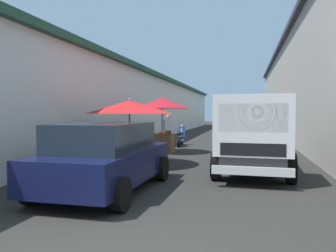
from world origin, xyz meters
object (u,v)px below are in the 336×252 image
Objects in this scene: fruit_stall_mid_lane at (130,114)px; parked_scooter at (180,137)px; hatchback_car at (106,157)px; vendor_by_crates at (168,128)px; fruit_stall_far_right at (162,110)px; fruit_stall_near_right at (253,109)px; delivery_truck at (253,137)px.

fruit_stall_mid_lane reaches higher than parked_scooter.
vendor_by_crates reaches higher than hatchback_car.
hatchback_car is 9.75m from parked_scooter.
vendor_by_crates reaches higher than parked_scooter.
hatchback_car is at bearing -178.15° from parked_scooter.
fruit_stall_far_right is at bearing 176.83° from parked_scooter.
fruit_stall_near_right is 11.72m from delivery_truck.
fruit_stall_mid_lane is at bearing 75.99° from delivery_truck.
fruit_stall_near_right reaches higher than fruit_stall_far_right.
fruit_stall_near_right is 1.65× the size of vendor_by_crates.
fruit_stall_far_right reaches higher than fruit_stall_mid_lane.
delivery_truck reaches higher than vendor_by_crates.
parked_scooter is at bearing -3.17° from fruit_stall_far_right.
fruit_stall_far_right is at bearing -2.96° from fruit_stall_mid_lane.
hatchback_car is at bearing 167.08° from fruit_stall_near_right.
parked_scooter is (2.98, -0.17, -1.33)m from fruit_stall_far_right.
fruit_stall_far_right reaches higher than hatchback_car.
fruit_stall_near_right is at bearing -39.20° from parked_scooter.
fruit_stall_mid_lane is 1.16× the size of fruit_stall_far_right.
fruit_stall_mid_lane is 6.36m from vendor_by_crates.
delivery_truck is 3.21× the size of vendor_by_crates.
delivery_truck is (-4.35, -3.54, -0.74)m from fruit_stall_far_right.
vendor_by_crates is at bearing 2.40° from fruit_stall_mid_lane.
delivery_truck is (2.41, -3.06, 0.30)m from hatchback_car.
fruit_stall_far_right reaches higher than parked_scooter.
fruit_stall_near_right reaches higher than hatchback_car.
fruit_stall_far_right is 0.60× the size of hatchback_car.
hatchback_car reaches higher than parked_scooter.
fruit_stall_far_right is 6.86m from hatchback_car.
fruit_stall_mid_lane reaches higher than delivery_truck.
parked_scooter is (6.41, -0.34, -1.19)m from fruit_stall_mid_lane.
delivery_truck is 8.26m from vendor_by_crates.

